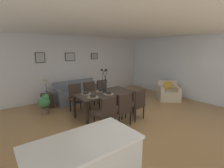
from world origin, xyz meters
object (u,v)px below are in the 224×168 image
(sofa, at_px, (77,94))
(framed_picture_center, at_px, (70,57))
(bowl_far_right, at_px, (101,90))
(dining_chair_far_left, at_px, (123,107))
(side_table, at_px, (47,101))
(potted_plant, at_px, (44,103))
(dining_chair_near_left, at_px, (106,112))
(dining_chair_mid_right, at_px, (104,91))
(framed_picture_left, at_px, (40,58))
(table_lamp, at_px, (46,83))
(framed_picture_right, at_px, (94,56))
(bowl_near_right, at_px, (86,93))
(bowl_far_left, at_px, (108,93))
(dining_table, at_px, (105,95))
(bowl_near_left, at_px, (93,96))
(dining_chair_mid_left, at_px, (137,103))
(dining_chair_far_right, at_px, (91,94))
(dining_chair_near_right, at_px, (77,97))
(centerpiece_vase, at_px, (105,84))
(armchair, at_px, (168,93))

(sofa, bearing_deg, framed_picture_center, 86.20)
(bowl_far_right, bearing_deg, dining_chair_far_left, -90.53)
(side_table, relative_size, potted_plant, 0.78)
(dining_chair_near_left, distance_m, sofa, 2.81)
(dining_chair_mid_right, xyz_separation_m, framed_picture_left, (-1.75, 1.64, 1.23))
(side_table, height_order, table_lamp, table_lamp)
(framed_picture_left, relative_size, framed_picture_right, 1.13)
(framed_picture_center, bearing_deg, bowl_near_right, -103.11)
(bowl_far_right, distance_m, side_table, 2.09)
(dining_chair_far_left, height_order, sofa, dining_chair_far_left)
(dining_chair_near_left, height_order, bowl_far_left, dining_chair_near_left)
(dining_chair_near_left, bearing_deg, framed_picture_left, 100.49)
(dining_table, relative_size, bowl_far_right, 10.59)
(table_lamp, height_order, framed_picture_right, framed_picture_right)
(dining_table, distance_m, bowl_near_left, 0.59)
(sofa, xyz_separation_m, framed_picture_left, (-1.14, 0.64, 1.46))
(bowl_near_right, xyz_separation_m, bowl_far_left, (0.54, -0.41, 0.00))
(dining_chair_mid_right, xyz_separation_m, bowl_near_right, (-1.10, -0.68, 0.27))
(framed_picture_right, bearing_deg, framed_picture_center, -179.99)
(bowl_far_right, xyz_separation_m, side_table, (-1.25, 1.60, -0.52))
(dining_chair_mid_left, bearing_deg, dining_chair_mid_right, 90.36)
(dining_chair_far_left, relative_size, dining_chair_far_right, 1.00)
(dining_table, distance_m, bowl_far_left, 0.23)
(dining_chair_near_right, height_order, bowl_far_left, dining_chair_near_right)
(dining_chair_mid_right, bearing_deg, framed_picture_center, 108.95)
(dining_table, bearing_deg, framed_picture_center, 90.00)
(dining_chair_far_right, distance_m, bowl_near_right, 0.88)
(centerpiece_vase, distance_m, armchair, 3.15)
(bowl_near_left, xyz_separation_m, framed_picture_left, (-0.65, 2.72, 0.96))
(dining_chair_mid_right, distance_m, framed_picture_center, 2.13)
(centerpiece_vase, height_order, bowl_far_right, centerpiece_vase)
(dining_table, xyz_separation_m, dining_chair_near_left, (-0.56, -0.88, -0.15))
(dining_chair_far_left, height_order, bowl_far_right, dining_chair_far_left)
(potted_plant, bearing_deg, bowl_near_right, -47.40)
(dining_chair_near_left, height_order, framed_picture_center, framed_picture_center)
(dining_chair_near_left, xyz_separation_m, bowl_far_left, (0.56, 0.67, 0.27))
(framed_picture_right, bearing_deg, side_table, -163.50)
(side_table, xyz_separation_m, potted_plant, (-0.24, -0.56, 0.11))
(dining_chair_far_left, bearing_deg, dining_chair_mid_left, 3.19)
(dining_table, relative_size, dining_chair_near_left, 1.96)
(side_table, bearing_deg, sofa, 3.70)
(table_lamp, distance_m, armchair, 4.80)
(dining_chair_mid_right, xyz_separation_m, bowl_far_right, (-0.56, -0.68, 0.27))
(dining_chair_mid_left, height_order, dining_chair_mid_right, same)
(centerpiece_vase, bearing_deg, bowl_far_left, -90.26)
(dining_chair_near_left, relative_size, bowl_far_left, 5.41)
(armchair, relative_size, framed_picture_right, 3.24)
(framed_picture_center, bearing_deg, sofa, -93.80)
(dining_chair_far_right, bearing_deg, framed_picture_right, 54.56)
(dining_table, height_order, bowl_near_right, bowl_near_right)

